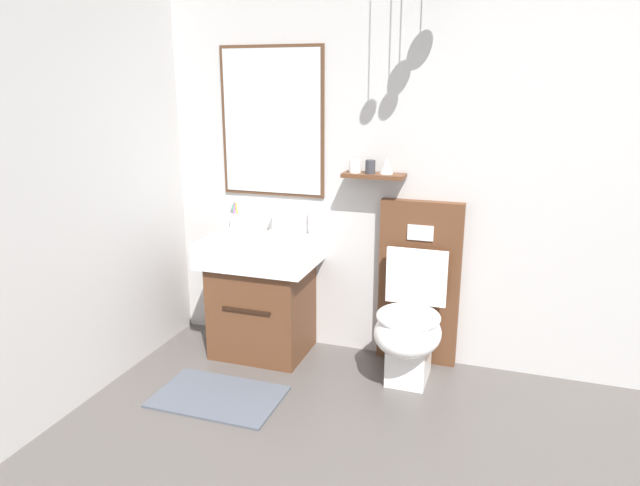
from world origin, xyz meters
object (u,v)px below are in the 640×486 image
(soap_dispenser, at_px, (313,222))
(folded_hand_towel, at_px, (243,241))
(toothbrush_cup, at_px, (235,220))
(vanity_sink_left, at_px, (262,292))
(toilet, at_px, (413,313))

(soap_dispenser, relative_size, folded_hand_towel, 0.87)
(toothbrush_cup, bearing_deg, folded_hand_towel, -57.07)
(vanity_sink_left, xyz_separation_m, folded_hand_towel, (-0.04, -0.16, 0.37))
(vanity_sink_left, xyz_separation_m, toothbrush_cup, (-0.26, 0.18, 0.40))
(toothbrush_cup, distance_m, soap_dispenser, 0.53)
(toilet, bearing_deg, soap_dispenser, 165.71)
(vanity_sink_left, bearing_deg, toothbrush_cup, 145.26)
(toilet, bearing_deg, vanity_sink_left, -178.85)
(toilet, relative_size, toothbrush_cup, 4.83)
(soap_dispenser, xyz_separation_m, folded_hand_towel, (-0.31, -0.35, -0.06))
(soap_dispenser, bearing_deg, toothbrush_cup, -178.90)
(toothbrush_cup, bearing_deg, toilet, -7.64)
(vanity_sink_left, bearing_deg, soap_dispenser, 35.18)
(folded_hand_towel, bearing_deg, soap_dispenser, 48.40)
(vanity_sink_left, height_order, folded_hand_towel, folded_hand_towel)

